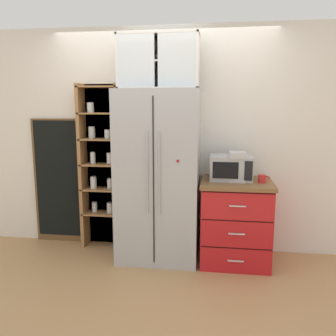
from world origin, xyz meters
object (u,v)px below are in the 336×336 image
object	(u,v)px
refrigerator	(159,176)
bottle_cobalt	(237,169)
microwave	(231,168)
chalkboard_menu	(58,181)
coffee_maker	(237,166)
mug_cream	(237,176)
mug_red	(262,179)
bottle_green	(237,169)

from	to	relation	value
refrigerator	bottle_cobalt	world-z (taller)	refrigerator
refrigerator	microwave	distance (m)	0.78
chalkboard_menu	coffee_maker	bearing A→B (deg)	-7.66
refrigerator	mug_cream	bearing A→B (deg)	3.45
bottle_cobalt	coffee_maker	bearing A→B (deg)	-90.00
refrigerator	coffee_maker	distance (m)	0.84
coffee_maker	mug_red	bearing A→B (deg)	-13.13
chalkboard_menu	mug_red	bearing A→B (deg)	-8.25
mug_cream	bottle_cobalt	size ratio (longest dim) A/B	0.44
refrigerator	mug_red	bearing A→B (deg)	-2.68
mug_red	chalkboard_menu	size ratio (longest dim) A/B	0.08
coffee_maker	bottle_cobalt	world-z (taller)	coffee_maker
microwave	coffee_maker	size ratio (longest dim) A/B	1.42
bottle_cobalt	microwave	bearing A→B (deg)	175.00
mug_cream	bottle_cobalt	distance (m)	0.07
bottle_cobalt	bottle_green	size ratio (longest dim) A/B	0.98
coffee_maker	chalkboard_menu	world-z (taller)	chalkboard_menu
coffee_maker	bottle_cobalt	size ratio (longest dim) A/B	1.17
mug_cream	microwave	bearing A→B (deg)	179.77
mug_cream	bottle_green	xyz separation A→B (m)	(-0.00, -0.02, 0.07)
microwave	mug_red	xyz separation A→B (m)	(0.32, -0.10, -0.09)
coffee_maker	bottle_cobalt	distance (m)	0.05
mug_cream	bottle_green	world-z (taller)	bottle_green
refrigerator	bottle_green	distance (m)	0.84
coffee_maker	refrigerator	bearing A→B (deg)	-179.42
microwave	bottle_green	xyz separation A→B (m)	(0.06, -0.02, -0.01)
coffee_maker	bottle_green	world-z (taller)	coffee_maker
refrigerator	mug_cream	world-z (taller)	refrigerator
chalkboard_menu	refrigerator	bearing A→B (deg)	-12.77
microwave	chalkboard_menu	xyz separation A→B (m)	(-2.07, 0.25, -0.26)
mug_red	chalkboard_menu	distance (m)	2.42
coffee_maker	bottle_cobalt	bearing A→B (deg)	90.00
mug_red	chalkboard_menu	bearing A→B (deg)	171.75
mug_red	chalkboard_menu	xyz separation A→B (m)	(-2.39, 0.35, -0.17)
bottle_cobalt	bottle_green	world-z (taller)	bottle_green
bottle_green	chalkboard_menu	world-z (taller)	chalkboard_menu
mug_cream	bottle_green	distance (m)	0.07
mug_cream	bottle_cobalt	bearing A→B (deg)	-108.99
bottle_green	refrigerator	bearing A→B (deg)	-177.65
mug_red	bottle_green	distance (m)	0.28
mug_red	mug_cream	bearing A→B (deg)	158.17
mug_red	bottle_green	bearing A→B (deg)	161.50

